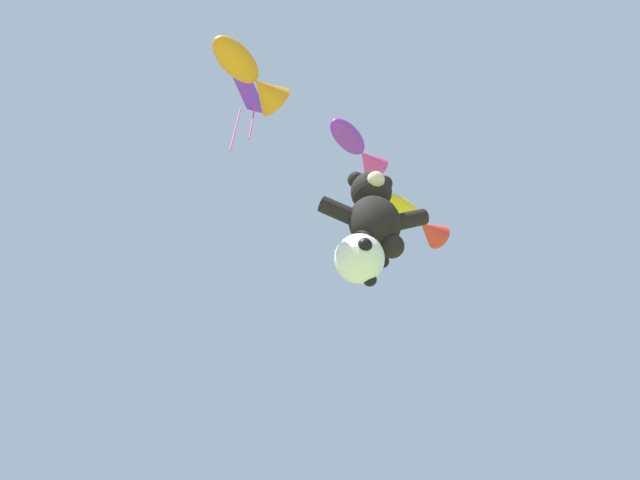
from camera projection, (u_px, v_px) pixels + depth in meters
teddy_bear_kite at (374, 212)px, 9.39m from camera, size 2.13×0.94×2.16m
soccer_ball_kite at (360, 259)px, 8.23m from camera, size 0.93×0.92×0.85m
fish_kite_goldfin at (417, 221)px, 11.97m from camera, size 1.98×1.55×0.65m
fish_kite_violet at (359, 149)px, 11.31m from camera, size 1.65×1.57×0.66m
fish_kite_tangerine at (251, 76)px, 9.25m from camera, size 1.62×1.54×0.71m
diamond_kite at (249, 100)px, 10.86m from camera, size 0.86×0.85×2.87m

